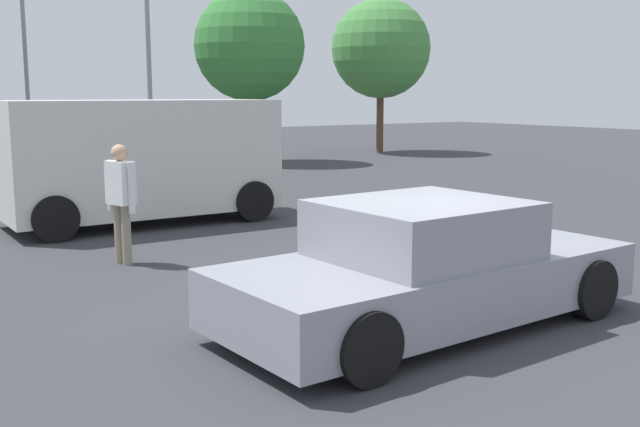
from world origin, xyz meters
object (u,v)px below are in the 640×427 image
object	(u,v)px
sedan_foreground	(427,269)
pedestrian	(121,193)
dog	(355,237)
light_post_mid	(148,38)
van_white	(140,157)
light_post_near	(24,34)

from	to	relation	value
sedan_foreground	pedestrian	size ratio (longest dim) A/B	2.74
dog	pedestrian	bearing A→B (deg)	-89.73
sedan_foreground	light_post_mid	bearing A→B (deg)	75.97
van_white	light_post_mid	xyz separation A→B (m)	(3.30, 7.89, 2.73)
van_white	pedestrian	world-z (taller)	van_white
sedan_foreground	van_white	world-z (taller)	van_white
dog	van_white	world-z (taller)	van_white
sedan_foreground	light_post_near	xyz separation A→B (m)	(0.84, 20.49, 3.67)
sedan_foreground	light_post_near	bearing A→B (deg)	84.98
light_post_near	light_post_mid	size ratio (longest dim) A/B	1.10
sedan_foreground	dog	distance (m)	3.43
sedan_foreground	light_post_mid	world-z (taller)	light_post_mid
sedan_foreground	van_white	bearing A→B (deg)	88.81
dog	pedestrian	size ratio (longest dim) A/B	0.35
sedan_foreground	dog	size ratio (longest dim) A/B	7.89
dog	light_post_mid	distance (m)	13.00
sedan_foreground	dog	xyz separation A→B (m)	(1.39, 3.12, -0.32)
van_white	light_post_mid	world-z (taller)	light_post_mid
dog	sedan_foreground	bearing A→B (deg)	0.21
light_post_mid	light_post_near	bearing A→B (deg)	114.34
pedestrian	light_post_mid	size ratio (longest dim) A/B	0.29
pedestrian	light_post_near	xyz separation A→B (m)	(2.48, 16.02, 3.27)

